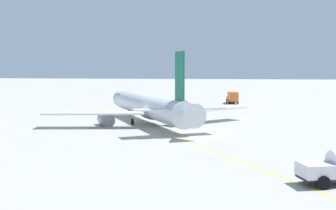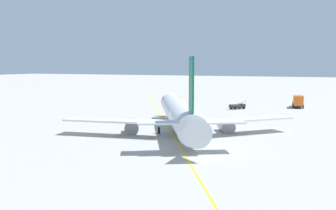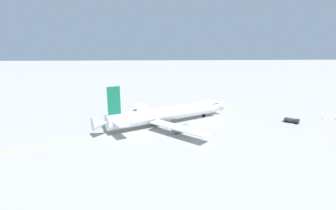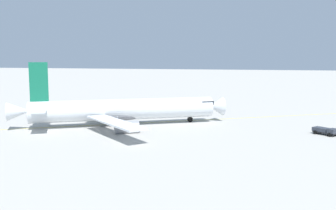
{
  "view_description": "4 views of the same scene",
  "coord_description": "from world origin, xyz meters",
  "px_view_note": "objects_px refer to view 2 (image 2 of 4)",
  "views": [
    {
      "loc": [
        -70.31,
        -16.0,
        9.63
      ],
      "look_at": [
        9.03,
        -4.2,
        2.87
      ],
      "focal_mm": 47.87,
      "sensor_mm": 36.0,
      "label": 1
    },
    {
      "loc": [
        -52.33,
        -24.96,
        10.92
      ],
      "look_at": [
        2.5,
        -0.72,
        4.62
      ],
      "focal_mm": 41.58,
      "sensor_mm": 36.0,
      "label": 2
    },
    {
      "loc": [
        2.11,
        -67.06,
        21.46
      ],
      "look_at": [
        6.02,
        2.13,
        4.62
      ],
      "focal_mm": 26.31,
      "sensor_mm": 36.0,
      "label": 3
    },
    {
      "loc": [
        30.41,
        -69.59,
        13.01
      ],
      "look_at": [
        16.83,
        -12.66,
        5.56
      ],
      "focal_mm": 41.47,
      "sensor_mm": 36.0,
      "label": 4
    }
  ],
  "objects_px": {
    "airliner_main": "(179,115)",
    "safety_cone_mid": "(242,102)",
    "safety_cone_near": "(239,104)",
    "safety_cone_far": "(245,101)",
    "baggage_truck_truck": "(237,106)",
    "catering_truck_truck": "(298,101)"
  },
  "relations": [
    {
      "from": "safety_cone_near",
      "to": "safety_cone_far",
      "type": "relative_size",
      "value": 1.0
    },
    {
      "from": "airliner_main",
      "to": "safety_cone_far",
      "type": "xyz_separation_m",
      "value": [
        54.35,
        1.47,
        -2.52
      ]
    },
    {
      "from": "catering_truck_truck",
      "to": "safety_cone_near",
      "type": "height_order",
      "value": "catering_truck_truck"
    },
    {
      "from": "airliner_main",
      "to": "safety_cone_mid",
      "type": "xyz_separation_m",
      "value": [
        50.4,
        1.38,
        -2.52
      ]
    },
    {
      "from": "catering_truck_truck",
      "to": "baggage_truck_truck",
      "type": "bearing_deg",
      "value": 117.23
    },
    {
      "from": "catering_truck_truck",
      "to": "safety_cone_mid",
      "type": "distance_m",
      "value": 16.29
    },
    {
      "from": "safety_cone_near",
      "to": "safety_cone_mid",
      "type": "relative_size",
      "value": 1.0
    },
    {
      "from": "airliner_main",
      "to": "safety_cone_near",
      "type": "height_order",
      "value": "airliner_main"
    },
    {
      "from": "baggage_truck_truck",
      "to": "safety_cone_mid",
      "type": "xyz_separation_m",
      "value": [
        14.46,
        2.11,
        -0.44
      ]
    },
    {
      "from": "baggage_truck_truck",
      "to": "safety_cone_near",
      "type": "bearing_deg",
      "value": 50.77
    },
    {
      "from": "baggage_truck_truck",
      "to": "safety_cone_near",
      "type": "xyz_separation_m",
      "value": [
        10.58,
        2.02,
        -0.44
      ]
    },
    {
      "from": "safety_cone_far",
      "to": "catering_truck_truck",
      "type": "bearing_deg",
      "value": -120.44
    },
    {
      "from": "airliner_main",
      "to": "safety_cone_far",
      "type": "relative_size",
      "value": 68.0
    },
    {
      "from": "baggage_truck_truck",
      "to": "safety_cone_mid",
      "type": "distance_m",
      "value": 14.62
    },
    {
      "from": "safety_cone_near",
      "to": "catering_truck_truck",
      "type": "bearing_deg",
      "value": -94.7
    },
    {
      "from": "safety_cone_near",
      "to": "baggage_truck_truck",
      "type": "bearing_deg",
      "value": -169.18
    },
    {
      "from": "airliner_main",
      "to": "baggage_truck_truck",
      "type": "bearing_deg",
      "value": -29.13
    },
    {
      "from": "safety_cone_mid",
      "to": "catering_truck_truck",
      "type": "bearing_deg",
      "value": -108.48
    },
    {
      "from": "safety_cone_near",
      "to": "safety_cone_mid",
      "type": "height_order",
      "value": "same"
    },
    {
      "from": "safety_cone_mid",
      "to": "safety_cone_far",
      "type": "height_order",
      "value": "same"
    },
    {
      "from": "airliner_main",
      "to": "catering_truck_truck",
      "type": "xyz_separation_m",
      "value": [
        45.26,
        -14.01,
        -1.14
      ]
    },
    {
      "from": "safety_cone_near",
      "to": "safety_cone_far",
      "type": "distance_m",
      "value": 7.84
    }
  ]
}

